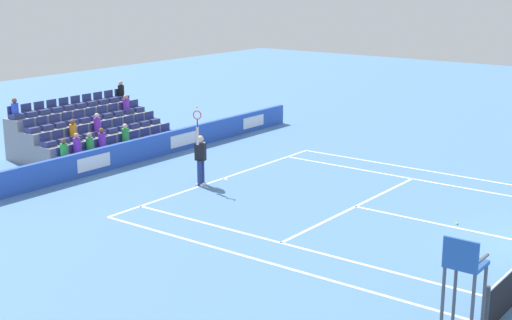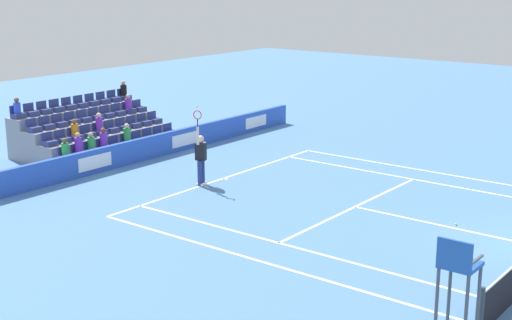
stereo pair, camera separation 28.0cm
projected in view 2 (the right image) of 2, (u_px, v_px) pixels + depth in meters
line_baseline at (223, 178)px, 26.67m from camera, size 10.97×0.10×0.01m
line_service at (355, 207)px, 23.41m from camera, size 8.23×0.10×0.01m
line_centre_service at (450, 227)px, 21.51m from camera, size 0.10×6.40×0.01m
line_singles_sideline_left at (293, 247)px, 19.99m from camera, size 0.10×11.89×0.01m
line_singles_sideline_right at (425, 181)px, 26.30m from camera, size 0.10×11.89×0.01m
line_doubles_sideline_left at (262, 262)px, 18.94m from camera, size 0.10×11.89×0.01m
line_doubles_sideline_right at (441, 173)px, 27.35m from camera, size 0.10×11.89×0.01m
line_centre_mark at (225, 179)px, 26.61m from camera, size 0.10×0.20×0.01m
sponsor_barrier at (141, 150)px, 29.09m from camera, size 19.40×0.22×0.91m
tennis_player at (201, 158)px, 25.61m from camera, size 0.54×0.43×2.85m
umpire_chair at (458, 277)px, 14.19m from camera, size 0.70×0.70×2.34m
stadium_stand at (92, 135)px, 30.76m from camera, size 6.20×3.80×2.55m
loose_tennis_ball at (456, 224)px, 21.68m from camera, size 0.07×0.07×0.07m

